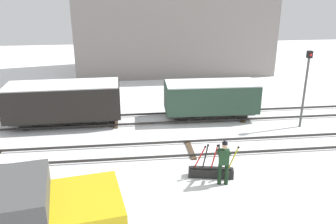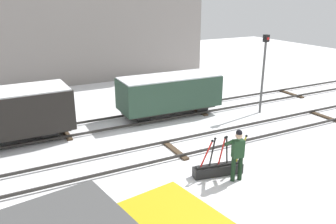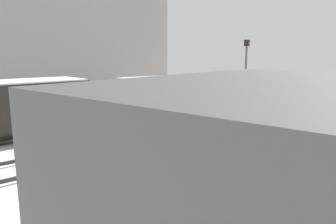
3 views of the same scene
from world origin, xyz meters
The scene contains 10 objects.
ground_plane centered at (0.00, 0.00, 0.00)m, with size 60.00×60.00×0.00m, color white.
track_main_line centered at (0.00, 0.00, 0.11)m, with size 44.00×1.94×0.18m.
track_siding_near centered at (0.00, 3.96, 0.11)m, with size 44.00×1.94×0.18m.
switch_lever_frame centered at (0.41, -2.43, 0.25)m, with size 1.97×0.70×1.45m.
rail_worker centered at (0.74, -3.00, 1.05)m, with size 0.64×0.71×1.85m.
delivery_truck centered at (-5.92, -7.35, 1.69)m, with size 5.75×3.10×3.05m.
signal_post centered at (6.38, 2.14, 2.50)m, with size 0.24×0.32×4.11m.
apartment_building centered at (1.26, 15.95, 4.99)m, with size 16.22×6.84×9.97m.
freight_car_near_switch centered at (1.85, 3.96, 1.23)m, with size 5.21×2.15×2.10m.
freight_car_back_track centered at (-6.23, 3.96, 1.32)m, with size 6.05×2.36×2.28m.
Camera 3 is at (-9.25, -9.17, 3.29)m, focal length 33.97 mm.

